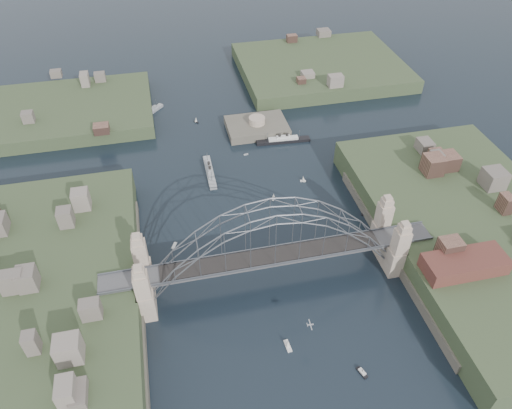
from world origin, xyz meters
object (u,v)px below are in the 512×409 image
object	(u,v)px
bridge	(272,245)
wharf_shed	(465,264)
ocean_liner	(283,140)
naval_cruiser_near	(210,172)
naval_cruiser_far	(150,112)
fort_island	(257,131)

from	to	relation	value
bridge	wharf_shed	distance (m)	46.23
wharf_shed	ocean_liner	world-z (taller)	wharf_shed
wharf_shed	naval_cruiser_near	distance (m)	81.77
wharf_shed	naval_cruiser_near	bearing A→B (deg)	130.64
naval_cruiser_near	naval_cruiser_far	xyz separation A→B (m)	(-16.95, 43.05, -0.08)
fort_island	bridge	bearing A→B (deg)	-99.73
fort_island	naval_cruiser_near	distance (m)	30.63
naval_cruiser_far	ocean_liner	size ratio (longest dim) A/B	0.60
bridge	wharf_shed	xyz separation A→B (m)	(44.00, -14.00, -2.32)
fort_island	naval_cruiser_far	size ratio (longest dim) A/B	1.89
fort_island	wharf_shed	distance (m)	90.48
naval_cruiser_far	ocean_liner	bearing A→B (deg)	-33.79
fort_island	naval_cruiser_far	xyz separation A→B (m)	(-37.87, 20.71, 1.07)
naval_cruiser_near	bridge	bearing A→B (deg)	-79.40
bridge	ocean_liner	world-z (taller)	bridge
naval_cruiser_near	naval_cruiser_far	bearing A→B (deg)	111.49
bridge	wharf_shed	bearing A→B (deg)	-17.65
naval_cruiser_far	ocean_liner	world-z (taller)	ocean_liner
bridge	naval_cruiser_far	distance (m)	95.03
bridge	naval_cruiser_far	xyz separation A→B (m)	(-25.87, 90.71, -11.59)
ocean_liner	bridge	bearing A→B (deg)	-107.87
bridge	ocean_liner	size ratio (longest dim) A/B	4.31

